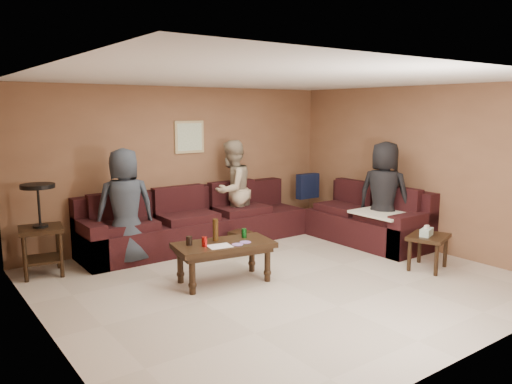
% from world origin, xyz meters
% --- Properties ---
extents(room, '(5.60, 5.50, 2.50)m').
position_xyz_m(room, '(0.00, 0.00, 1.66)').
color(room, beige).
rests_on(room, ground).
extents(sectional_sofa, '(4.65, 2.90, 0.97)m').
position_xyz_m(sectional_sofa, '(0.81, 1.52, 0.33)').
color(sectional_sofa, black).
rests_on(sectional_sofa, ground).
extents(coffee_table, '(1.30, 0.80, 0.79)m').
position_xyz_m(coffee_table, '(-0.59, 0.38, 0.43)').
color(coffee_table, black).
rests_on(coffee_table, ground).
extents(end_table_left, '(0.61, 0.61, 1.20)m').
position_xyz_m(end_table_left, '(-2.36, 2.00, 0.63)').
color(end_table_left, black).
rests_on(end_table_left, ground).
extents(side_table_right, '(0.69, 0.63, 0.62)m').
position_xyz_m(side_table_right, '(1.91, -0.81, 0.41)').
color(side_table_right, black).
rests_on(side_table_right, ground).
extents(waste_bin, '(0.34, 0.34, 0.32)m').
position_xyz_m(waste_bin, '(0.31, 1.34, 0.16)').
color(waste_bin, black).
rests_on(waste_bin, ground).
extents(wall_art, '(0.52, 0.04, 0.52)m').
position_xyz_m(wall_art, '(0.10, 2.48, 1.70)').
color(wall_art, tan).
rests_on(wall_art, ground).
extents(person_left, '(0.87, 0.64, 1.63)m').
position_xyz_m(person_left, '(-1.29, 1.81, 0.81)').
color(person_left, '#2A313A').
rests_on(person_left, ground).
extents(person_middle, '(0.98, 0.89, 1.65)m').
position_xyz_m(person_middle, '(0.66, 2.08, 0.82)').
color(person_middle, tan).
rests_on(person_middle, ground).
extents(person_right, '(0.78, 0.95, 1.66)m').
position_xyz_m(person_right, '(2.28, 0.27, 0.83)').
color(person_right, black).
rests_on(person_right, ground).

